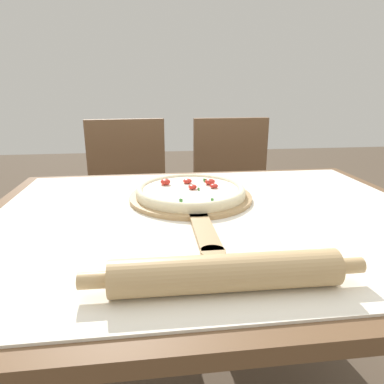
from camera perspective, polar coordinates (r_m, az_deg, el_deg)
The scene contains 7 objects.
dining_table at distance 0.92m, azimuth 3.37°, elevation -10.18°, with size 1.19×0.94×0.73m.
towel_cloth at distance 0.88m, azimuth 3.49°, elevation -3.77°, with size 1.11×0.86×0.00m.
pizza_peel at distance 0.97m, azimuth -0.05°, elevation -1.25°, with size 0.35×0.55×0.01m.
pizza at distance 0.98m, azimuth -0.21°, elevation 0.23°, with size 0.31×0.31×0.04m.
rolling_pin at distance 0.56m, azimuth 5.69°, elevation -13.25°, with size 0.45×0.06×0.06m.
chair_left at distance 1.70m, azimuth -10.44°, elevation -1.17°, with size 0.43×0.43×0.90m.
chair_right at distance 1.74m, azimuth 6.86°, elevation -0.52°, with size 0.40×0.40×0.90m.
Camera 1 is at (-0.15, -0.81, 1.04)m, focal length 32.00 mm.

